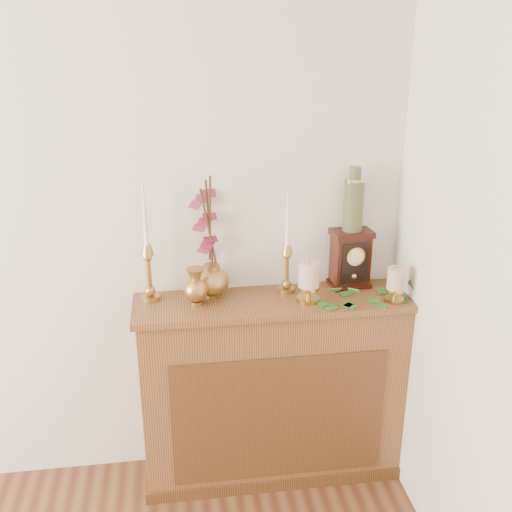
{
  "coord_description": "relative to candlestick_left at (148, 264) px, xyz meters",
  "views": [
    {
      "loc": [
        0.98,
        -0.26,
        2.06
      ],
      "look_at": [
        1.31,
        2.05,
        1.16
      ],
      "focal_mm": 42.0,
      "sensor_mm": 36.0,
      "label": 1
    }
  ],
  "objects": [
    {
      "name": "console_shelf",
      "position": [
        0.54,
        -0.07,
        -0.66
      ],
      "size": [
        1.24,
        0.34,
        0.93
      ],
      "color": "brown",
      "rests_on": "ground"
    },
    {
      "name": "candlestick_left",
      "position": [
        0.0,
        0.0,
        0.0
      ],
      "size": [
        0.09,
        0.09,
        0.52
      ],
      "rotation": [
        0.0,
        0.0,
        0.05
      ],
      "color": "tan",
      "rests_on": "console_shelf"
    },
    {
      "name": "candlestick_center",
      "position": [
        0.61,
        0.0,
        -0.02
      ],
      "size": [
        0.08,
        0.08,
        0.45
      ],
      "rotation": [
        0.0,
        0.0,
        0.09
      ],
      "color": "tan",
      "rests_on": "console_shelf"
    },
    {
      "name": "bud_vase",
      "position": [
        0.2,
        -0.08,
        -0.09
      ],
      "size": [
        0.11,
        0.11,
        0.17
      ],
      "rotation": [
        0.0,
        0.0,
        0.3
      ],
      "color": "tan",
      "rests_on": "console_shelf"
    },
    {
      "name": "ginger_jar",
      "position": [
        0.26,
        0.04,
        0.08
      ],
      "size": [
        0.23,
        0.25,
        0.56
      ],
      "rotation": [
        0.0,
        0.0,
        -0.41
      ],
      "color": "tan",
      "rests_on": "console_shelf"
    },
    {
      "name": "pillar_candle_left",
      "position": [
        0.68,
        -0.11,
        -0.07
      ],
      "size": [
        0.1,
        0.1,
        0.2
      ],
      "rotation": [
        0.0,
        0.0,
        0.23
      ],
      "color": "#B4923F",
      "rests_on": "console_shelf"
    },
    {
      "name": "pillar_candle_right",
      "position": [
        1.06,
        -0.16,
        -0.08
      ],
      "size": [
        0.09,
        0.09,
        0.17
      ],
      "rotation": [
        0.0,
        0.0,
        -0.13
      ],
      "color": "#B4923F",
      "rests_on": "console_shelf"
    },
    {
      "name": "ivy_garland",
      "position": [
        0.97,
        -0.14,
        -0.16
      ],
      "size": [
        0.47,
        0.21,
        0.09
      ],
      "rotation": [
        0.0,
        0.0,
        0.02
      ],
      "color": "#2B6426",
      "rests_on": "console_shelf"
    },
    {
      "name": "mantel_clock",
      "position": [
        0.91,
        0.03,
        -0.04
      ],
      "size": [
        0.19,
        0.14,
        0.27
      ],
      "rotation": [
        0.0,
        0.0,
        0.11
      ],
      "color": "black",
      "rests_on": "console_shelf"
    },
    {
      "name": "ceramic_vase",
      "position": [
        0.91,
        0.03,
        0.23
      ],
      "size": [
        0.09,
        0.09,
        0.29
      ],
      "rotation": [
        0.0,
        0.0,
        0.11
      ],
      "color": "#193326",
      "rests_on": "mantel_clock"
    }
  ]
}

